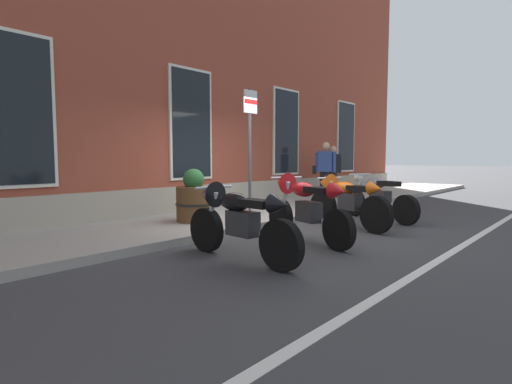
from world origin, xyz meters
TOP-DOWN VIEW (x-y plane):
  - ground_plane at (0.00, 0.00)m, footprint 140.00×140.00m
  - sidewalk at (0.00, 1.22)m, footprint 27.71×2.44m
  - lane_stripe at (0.00, -3.20)m, footprint 27.71×0.12m
  - brick_pub_facade at (0.00, 5.85)m, footprint 21.71×6.92m
  - motorcycle_black_sport at (-2.27, -1.16)m, footprint 0.62×2.06m
  - motorcycle_red_sport at (-0.66, -1.13)m, footprint 0.91×2.05m
  - motorcycle_orange_sport at (0.87, -1.05)m, footprint 0.79×1.99m
  - motorcycle_grey_naked at (2.18, -1.11)m, footprint 0.96×2.02m
  - pedestrian_blue_top at (3.86, 1.21)m, footprint 0.31×0.65m
  - pedestrian_dark_jacket at (4.71, 1.47)m, footprint 0.62×0.40m
  - parking_sign at (-0.13, 0.50)m, footprint 0.36×0.07m
  - barrel_planter at (-1.07, 1.10)m, footprint 0.69×0.69m

SIDE VIEW (x-z plane):
  - ground_plane at x=0.00m, z-range 0.00..0.00m
  - lane_stripe at x=0.00m, z-range 0.00..0.01m
  - sidewalk at x=0.00m, z-range 0.00..0.13m
  - motorcycle_grey_naked at x=2.18m, z-range -0.01..0.98m
  - barrel_planter at x=-1.07m, z-range 0.04..1.04m
  - motorcycle_black_sport at x=-2.27m, z-range 0.05..1.06m
  - motorcycle_orange_sport at x=0.87m, z-range 0.05..1.06m
  - motorcycle_red_sport at x=-0.66m, z-range 0.05..1.12m
  - pedestrian_dark_jacket at x=4.71m, z-range 0.22..1.78m
  - pedestrian_blue_top at x=3.86m, z-range 0.23..1.88m
  - parking_sign at x=-0.13m, z-range 0.50..3.03m
  - brick_pub_facade at x=0.00m, z-range -0.01..10.52m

